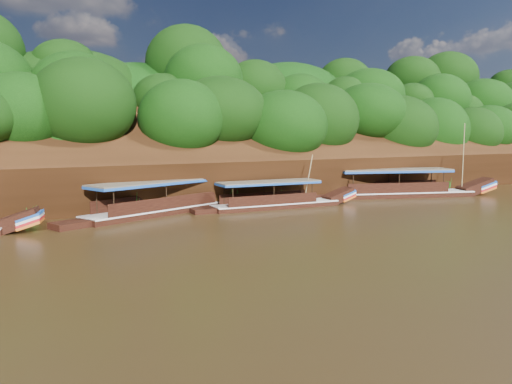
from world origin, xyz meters
The scene contains 6 objects.
ground centered at (0.00, 0.00, 0.00)m, with size 160.00×160.00×0.00m, color black.
riverbank centered at (-0.01, 22.73, 1.89)m, with size 120.00×30.06×19.40m.
boat_0 centered at (12.71, 7.25, 0.60)m, with size 16.17×7.00×7.37m.
boat_1 centered at (-1.49, 7.15, 0.50)m, with size 12.77×2.72×4.68m.
boat_2 centered at (-9.98, 9.18, 0.57)m, with size 15.72×7.63×6.25m.
reeds centered at (-2.87, 9.49, 0.89)m, with size 49.18×2.51×2.18m.
Camera 1 is at (-22.66, -26.93, 6.02)m, focal length 35.00 mm.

